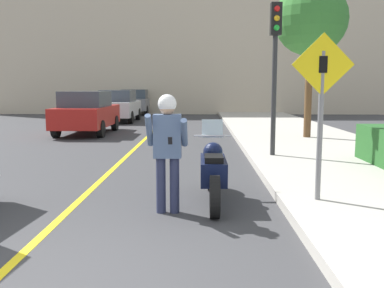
{
  "coord_description": "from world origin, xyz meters",
  "views": [
    {
      "loc": [
        1.38,
        -3.71,
        1.84
      ],
      "look_at": [
        1.24,
        3.2,
        0.92
      ],
      "focal_mm": 40.0,
      "sensor_mm": 36.0,
      "label": 1
    }
  ],
  "objects_px": {
    "person_biker": "(167,141)",
    "traffic_light": "(275,50)",
    "parked_car_red": "(87,112)",
    "motorcycle": "(213,172)",
    "crossing_sign": "(321,101)",
    "parked_car_silver": "(119,106)",
    "parked_car_grey": "(136,102)",
    "street_tree": "(311,20)"
  },
  "relations": [
    {
      "from": "person_biker",
      "to": "traffic_light",
      "type": "bearing_deg",
      "value": 62.86
    },
    {
      "from": "traffic_light",
      "to": "street_tree",
      "type": "xyz_separation_m",
      "value": [
        1.82,
        3.92,
        1.31
      ]
    },
    {
      "from": "crossing_sign",
      "to": "traffic_light",
      "type": "height_order",
      "value": "traffic_light"
    },
    {
      "from": "person_biker",
      "to": "crossing_sign",
      "type": "relative_size",
      "value": 0.71
    },
    {
      "from": "crossing_sign",
      "to": "street_tree",
      "type": "height_order",
      "value": "street_tree"
    },
    {
      "from": "parked_car_silver",
      "to": "motorcycle",
      "type": "bearing_deg",
      "value": -74.17
    },
    {
      "from": "crossing_sign",
      "to": "street_tree",
      "type": "distance_m",
      "value": 8.72
    },
    {
      "from": "person_biker",
      "to": "parked_car_red",
      "type": "bearing_deg",
      "value": 110.6
    },
    {
      "from": "street_tree",
      "to": "parked_car_silver",
      "type": "distance_m",
      "value": 11.97
    },
    {
      "from": "motorcycle",
      "to": "parked_car_silver",
      "type": "bearing_deg",
      "value": 105.83
    },
    {
      "from": "parked_car_grey",
      "to": "crossing_sign",
      "type": "bearing_deg",
      "value": -74.86
    },
    {
      "from": "traffic_light",
      "to": "street_tree",
      "type": "bearing_deg",
      "value": 65.12
    },
    {
      "from": "street_tree",
      "to": "parked_car_grey",
      "type": "relative_size",
      "value": 1.21
    },
    {
      "from": "motorcycle",
      "to": "street_tree",
      "type": "distance_m",
      "value": 9.2
    },
    {
      "from": "parked_car_red",
      "to": "person_biker",
      "type": "bearing_deg",
      "value": -69.4
    },
    {
      "from": "motorcycle",
      "to": "traffic_light",
      "type": "height_order",
      "value": "traffic_light"
    },
    {
      "from": "traffic_light",
      "to": "parked_car_grey",
      "type": "relative_size",
      "value": 0.88
    },
    {
      "from": "traffic_light",
      "to": "parked_car_red",
      "type": "distance_m",
      "value": 9.03
    },
    {
      "from": "parked_car_red",
      "to": "parked_car_grey",
      "type": "height_order",
      "value": "same"
    },
    {
      "from": "crossing_sign",
      "to": "traffic_light",
      "type": "xyz_separation_m",
      "value": [
        0.03,
        4.26,
        1.08
      ]
    },
    {
      "from": "person_biker",
      "to": "parked_car_grey",
      "type": "distance_m",
      "value": 23.2
    },
    {
      "from": "crossing_sign",
      "to": "parked_car_red",
      "type": "height_order",
      "value": "crossing_sign"
    },
    {
      "from": "motorcycle",
      "to": "parked_car_red",
      "type": "relative_size",
      "value": 0.53
    },
    {
      "from": "motorcycle",
      "to": "crossing_sign",
      "type": "distance_m",
      "value": 1.98
    },
    {
      "from": "crossing_sign",
      "to": "parked_car_silver",
      "type": "height_order",
      "value": "crossing_sign"
    },
    {
      "from": "crossing_sign",
      "to": "parked_car_silver",
      "type": "bearing_deg",
      "value": 110.39
    },
    {
      "from": "traffic_light",
      "to": "parked_car_grey",
      "type": "bearing_deg",
      "value": 108.52
    },
    {
      "from": "traffic_light",
      "to": "parked_car_silver",
      "type": "bearing_deg",
      "value": 116.73
    },
    {
      "from": "motorcycle",
      "to": "person_biker",
      "type": "relative_size",
      "value": 1.29
    },
    {
      "from": "parked_car_silver",
      "to": "street_tree",
      "type": "bearing_deg",
      "value": -46.22
    },
    {
      "from": "crossing_sign",
      "to": "parked_car_grey",
      "type": "height_order",
      "value": "crossing_sign"
    },
    {
      "from": "parked_car_silver",
      "to": "parked_car_grey",
      "type": "distance_m",
      "value": 6.17
    },
    {
      "from": "parked_car_silver",
      "to": "parked_car_grey",
      "type": "relative_size",
      "value": 1.0
    },
    {
      "from": "street_tree",
      "to": "parked_car_grey",
      "type": "distance_m",
      "value": 16.86
    },
    {
      "from": "parked_car_silver",
      "to": "parked_car_grey",
      "type": "bearing_deg",
      "value": 90.0
    },
    {
      "from": "parked_car_grey",
      "to": "traffic_light",
      "type": "bearing_deg",
      "value": -71.48
    },
    {
      "from": "motorcycle",
      "to": "person_biker",
      "type": "height_order",
      "value": "person_biker"
    },
    {
      "from": "motorcycle",
      "to": "traffic_light",
      "type": "relative_size",
      "value": 0.61
    },
    {
      "from": "street_tree",
      "to": "parked_car_silver",
      "type": "bearing_deg",
      "value": 133.78
    },
    {
      "from": "person_biker",
      "to": "parked_car_silver",
      "type": "distance_m",
      "value": 17.15
    },
    {
      "from": "person_biker",
      "to": "traffic_light",
      "type": "height_order",
      "value": "traffic_light"
    },
    {
      "from": "person_biker",
      "to": "traffic_light",
      "type": "relative_size",
      "value": 0.47
    }
  ]
}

